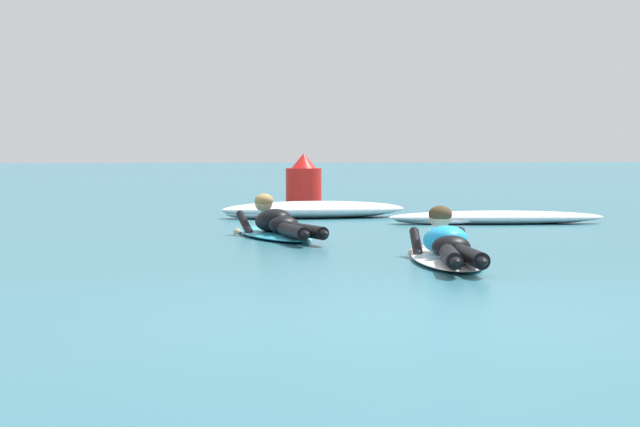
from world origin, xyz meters
TOP-DOWN VIEW (x-y plane):
  - ground_plane at (0.00, 10.00)m, footprint 120.00×120.00m
  - surfer_near at (1.05, 3.37)m, footprint 0.85×2.77m
  - surfer_far at (-0.14, 6.55)m, footprint 0.96×2.54m
  - whitewater_mid_left at (0.82, 10.60)m, footprint 2.77×1.15m
  - whitewater_mid_right at (3.06, 8.85)m, footprint 2.95×0.90m
  - channel_marker_buoy at (0.96, 12.88)m, footprint 0.62×0.62m

SIDE VIEW (x-z plane):
  - ground_plane at x=0.00m, z-range 0.00..0.00m
  - whitewater_mid_right at x=3.06m, z-range -0.01..0.17m
  - whitewater_mid_left at x=0.82m, z-range -0.01..0.24m
  - surfer_near at x=1.05m, z-range -0.13..0.40m
  - surfer_far at x=-0.14m, z-range -0.13..0.41m
  - channel_marker_buoy at x=0.96m, z-range -0.10..0.82m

